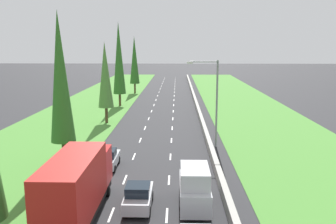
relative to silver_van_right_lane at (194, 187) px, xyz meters
name	(u,v)px	position (x,y,z in m)	size (l,w,h in m)	color
ground_plane	(163,108)	(-3.52, 37.83, -1.40)	(300.00, 300.00, 0.00)	#28282B
grass_verge_left	(89,108)	(-16.17, 37.83, -1.38)	(14.00, 140.00, 0.04)	#478433
grass_verge_right	(248,108)	(10.83, 37.83, -1.38)	(14.00, 140.00, 0.04)	#478433
median_barrier	(197,106)	(2.18, 37.83, -0.97)	(0.44, 120.00, 0.85)	#9E9B93
lane_markings	(163,108)	(-3.52, 37.83, -1.39)	(3.64, 116.00, 0.01)	white
silver_van_right_lane	(194,187)	(0.00, 0.00, 0.00)	(1.96, 4.90, 2.82)	silver
red_box_truck_left_lane	(78,186)	(-7.11, -1.81, 0.78)	(2.46, 9.40, 4.18)	black
silver_hatchback_centre_lane	(138,196)	(-3.64, -0.23, -0.56)	(1.74, 3.90, 1.72)	silver
silver_hatchback_left_lane	(107,159)	(-7.17, 7.54, -0.56)	(1.74, 3.90, 1.72)	silver
poplar_tree_second	(60,78)	(-11.09, 8.21, 6.37)	(2.14, 2.14, 13.44)	#4C3823
poplar_tree_third	(105,75)	(-10.80, 25.87, 5.14)	(2.07, 2.07, 10.98)	#4C3823
poplar_tree_fourth	(119,58)	(-11.15, 39.76, 6.88)	(2.16, 2.16, 14.45)	#4C3823
poplar_tree_fifth	(134,60)	(-10.50, 56.74, 5.87)	(2.11, 2.11, 12.44)	#4C3823
street_light_mast	(214,97)	(2.57, 14.42, 3.83)	(3.20, 0.28, 9.00)	gray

